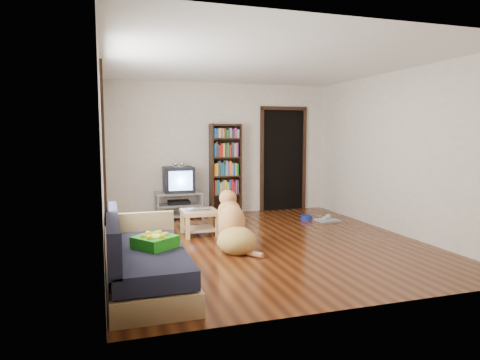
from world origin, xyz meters
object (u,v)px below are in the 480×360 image
object	(u,v)px
sofa	(143,264)
dog	(233,228)
tv_stand	(179,204)
coffee_table	(199,218)
laptop	(200,210)
crt_tv	(178,179)
bookshelf	(225,164)
dog_bowl	(306,217)
grey_rag	(327,220)
green_cushion	(155,242)

from	to	relation	value
sofa	dog	size ratio (longest dim) A/B	1.78
tv_stand	dog	xyz separation A→B (m)	(0.34, -2.49, 0.04)
coffee_table	dog	world-z (taller)	dog
laptop	crt_tv	distance (m)	1.58
laptop	bookshelf	size ratio (longest dim) A/B	0.20
bookshelf	dog	world-z (taller)	bookshelf
dog_bowl	grey_rag	size ratio (longest dim) A/B	0.55
dog_bowl	dog	size ratio (longest dim) A/B	0.22
green_cushion	crt_tv	size ratio (longest dim) A/B	0.64
tv_stand	dog	distance (m)	2.51
bookshelf	coffee_table	world-z (taller)	bookshelf
sofa	crt_tv	bearing A→B (deg)	75.07
laptop	sofa	distance (m)	2.36
dog_bowl	sofa	distance (m)	4.25
crt_tv	dog	xyz separation A→B (m)	(0.34, -2.51, -0.43)
dog	crt_tv	bearing A→B (deg)	97.73
bookshelf	tv_stand	bearing A→B (deg)	-174.37
laptop	dog_bowl	distance (m)	2.30
grey_rag	coffee_table	xyz separation A→B (m)	(-2.48, -0.36, 0.27)
crt_tv	dog	world-z (taller)	crt_tv
grey_rag	tv_stand	distance (m)	2.81
dog_bowl	crt_tv	size ratio (longest dim) A/B	0.38
dog_bowl	coffee_table	bearing A→B (deg)	-164.40
laptop	grey_rag	distance (m)	2.54
grey_rag	bookshelf	world-z (taller)	bookshelf
laptop	grey_rag	bearing A→B (deg)	10.14
dog_bowl	tv_stand	bearing A→B (deg)	158.66
coffee_table	dog	xyz separation A→B (m)	(0.26, -1.00, 0.03)
dog_bowl	sofa	world-z (taller)	sofa
laptop	crt_tv	bearing A→B (deg)	94.22
grey_rag	sofa	xyz separation A→B (m)	(-3.53, -2.50, 0.25)
sofa	coffee_table	world-z (taller)	sofa
dog_bowl	bookshelf	world-z (taller)	bookshelf
green_cushion	tv_stand	distance (m)	3.73
crt_tv	bookshelf	world-z (taller)	bookshelf
laptop	tv_stand	bearing A→B (deg)	94.26
laptop	green_cushion	bearing A→B (deg)	-112.62
tv_stand	bookshelf	size ratio (longest dim) A/B	0.50
sofa	tv_stand	bearing A→B (deg)	74.98
coffee_table	dog_bowl	bearing A→B (deg)	15.60
green_cushion	sofa	world-z (taller)	sofa
dog_bowl	grey_rag	world-z (taller)	dog_bowl
coffee_table	laptop	bearing A→B (deg)	-90.00
laptop	bookshelf	world-z (taller)	bookshelf
tv_stand	coffee_table	bearing A→B (deg)	-86.92
sofa	grey_rag	bearing A→B (deg)	35.29
bookshelf	sofa	size ratio (longest dim) A/B	1.00
crt_tv	green_cushion	bearing A→B (deg)	-103.13
green_cushion	laptop	bearing A→B (deg)	29.26
dog_bowl	dog	xyz separation A→B (m)	(-1.92, -1.61, 0.27)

